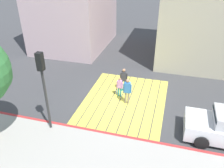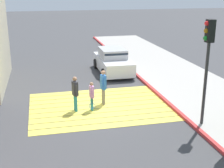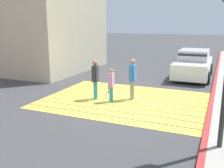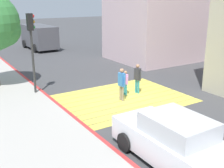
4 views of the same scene
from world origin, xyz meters
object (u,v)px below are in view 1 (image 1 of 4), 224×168
at_px(pedestrian_adult_trailing, 127,90).
at_px(traffic_light_corner, 43,77).
at_px(pedestrian_adult_lead, 124,78).
at_px(pedestrian_child_with_racket, 120,86).

bearing_deg(pedestrian_adult_trailing, traffic_light_corner, 135.55).
bearing_deg(pedestrian_adult_lead, pedestrian_child_with_racket, 172.90).
bearing_deg(pedestrian_adult_lead, pedestrian_adult_trailing, -158.63).
bearing_deg(pedestrian_adult_lead, traffic_light_corner, 149.97).
bearing_deg(traffic_light_corner, pedestrian_adult_lead, -30.03).
xyz_separation_m(traffic_light_corner, pedestrian_child_with_racket, (4.00, -2.64, -2.28)).
xyz_separation_m(pedestrian_adult_lead, pedestrian_adult_trailing, (-1.39, -0.54, 0.03)).
bearing_deg(pedestrian_adult_trailing, pedestrian_adult_lead, 21.37).
height_order(traffic_light_corner, pedestrian_adult_trailing, traffic_light_corner).
height_order(traffic_light_corner, pedestrian_adult_lead, traffic_light_corner).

